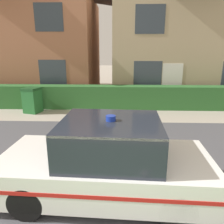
{
  "coord_description": "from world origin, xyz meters",
  "views": [
    {
      "loc": [
        0.08,
        -0.95,
        2.74
      ],
      "look_at": [
        -0.13,
        4.97,
        1.05
      ],
      "focal_mm": 35.0,
      "sensor_mm": 36.0,
      "label": 1
    }
  ],
  "objects_px": {
    "police_car": "(107,162)",
    "house_right": "(178,31)",
    "house_left": "(29,26)",
    "wheelie_bin": "(32,100)"
  },
  "relations": [
    {
      "from": "police_car",
      "to": "house_right",
      "type": "height_order",
      "value": "house_right"
    },
    {
      "from": "police_car",
      "to": "house_right",
      "type": "distance_m",
      "value": 11.84
    },
    {
      "from": "house_left",
      "to": "wheelie_bin",
      "type": "height_order",
      "value": "house_left"
    },
    {
      "from": "police_car",
      "to": "wheelie_bin",
      "type": "relative_size",
      "value": 3.55
    },
    {
      "from": "house_left",
      "to": "wheelie_bin",
      "type": "xyz_separation_m",
      "value": [
        1.78,
        -5.0,
        -3.59
      ]
    },
    {
      "from": "house_right",
      "to": "wheelie_bin",
      "type": "bearing_deg",
      "value": -146.14
    },
    {
      "from": "house_left",
      "to": "house_right",
      "type": "xyz_separation_m",
      "value": [
        9.27,
        0.03,
        -0.28
      ]
    },
    {
      "from": "house_right",
      "to": "wheelie_bin",
      "type": "height_order",
      "value": "house_right"
    },
    {
      "from": "house_left",
      "to": "house_right",
      "type": "bearing_deg",
      "value": 0.17
    },
    {
      "from": "police_car",
      "to": "wheelie_bin",
      "type": "xyz_separation_m",
      "value": [
        -3.68,
        5.72,
        -0.13
      ]
    }
  ]
}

